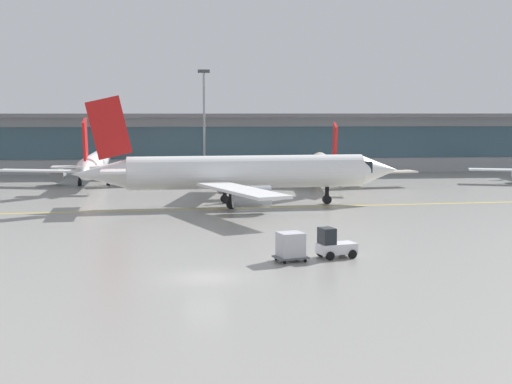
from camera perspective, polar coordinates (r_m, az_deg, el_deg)
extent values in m
plane|color=gray|center=(44.69, -3.90, -6.64)|extent=(400.00, 400.00, 0.00)
cube|color=yellow|center=(76.09, -0.58, -1.25)|extent=(109.71, 8.67, 0.01)
cube|color=#9EA3A8|center=(121.72, -5.09, 3.69)|extent=(170.34, 8.00, 9.00)
cube|color=#385666|center=(117.62, -5.07, 3.82)|extent=(163.52, 0.16, 5.04)
cube|color=slate|center=(120.10, -5.10, 5.94)|extent=(177.15, 11.00, 0.60)
cylinder|color=white|center=(102.59, -12.38, 2.16)|extent=(3.22, 20.01, 2.77)
cone|color=white|center=(114.16, -11.84, 2.58)|extent=(2.71, 3.38, 2.63)
cube|color=black|center=(111.93, -11.94, 2.68)|extent=(2.22, 2.54, 0.97)
cone|color=white|center=(90.50, -13.10, 1.61)|extent=(2.45, 4.48, 2.36)
cube|color=white|center=(101.95, -16.43, 1.59)|extent=(11.70, 5.43, 0.23)
cylinder|color=#999EA3|center=(102.87, -15.05, 1.24)|extent=(1.78, 2.97, 1.71)
cube|color=white|center=(100.60, -8.43, 1.72)|extent=(11.67, 5.89, 0.23)
cylinder|color=#999EA3|center=(101.97, -9.69, 1.33)|extent=(1.78, 2.97, 1.71)
cube|color=red|center=(91.16, -13.10, 4.00)|extent=(0.38, 3.74, 5.22)
cube|color=white|center=(91.91, -14.29, 1.91)|extent=(4.12, 2.05, 0.20)
cube|color=white|center=(91.48, -11.76, 1.95)|extent=(4.12, 2.05, 0.20)
cylinder|color=black|center=(109.69, -12.02, 1.32)|extent=(0.36, 0.36, 1.47)
cylinder|color=black|center=(109.72, -12.01, 1.13)|extent=(0.46, 0.74, 0.73)
cylinder|color=black|center=(101.34, -13.50, 0.88)|extent=(0.36, 0.36, 1.47)
cylinder|color=black|center=(101.38, -13.49, 0.67)|extent=(0.46, 0.74, 0.73)
cylinder|color=black|center=(100.99, -11.38, 0.91)|extent=(0.36, 0.36, 1.47)
cylinder|color=black|center=(101.02, -11.38, 0.70)|extent=(0.46, 0.74, 0.73)
cylinder|color=silver|center=(98.90, 5.43, 2.03)|extent=(4.38, 18.92, 2.60)
cone|color=silver|center=(109.76, 4.87, 2.45)|extent=(2.76, 3.35, 2.47)
cube|color=black|center=(107.67, 4.97, 2.55)|extent=(2.25, 2.53, 0.91)
cone|color=silver|center=(87.54, 6.16, 1.47)|extent=(2.60, 4.36, 2.21)
cube|color=silver|center=(97.00, 1.59, 1.55)|extent=(10.88, 6.21, 0.21)
cylinder|color=#999EA3|center=(98.29, 2.82, 1.18)|extent=(1.86, 2.90, 1.61)
cube|color=silver|center=(98.32, 9.38, 1.53)|extent=(10.99, 4.38, 0.21)
cylinder|color=#999EA3|center=(99.18, 8.04, 1.17)|extent=(1.86, 2.90, 1.61)
cube|color=red|center=(88.14, 6.13, 3.80)|extent=(0.61, 3.52, 4.90)
cube|color=silver|center=(88.44, 4.85, 1.79)|extent=(3.99, 2.20, 0.18)
cube|color=silver|center=(88.86, 7.31, 1.78)|extent=(3.99, 2.20, 0.18)
cylinder|color=black|center=(105.57, 5.07, 1.22)|extent=(0.34, 0.34, 1.38)
cylinder|color=black|center=(105.60, 5.07, 1.03)|extent=(0.49, 0.73, 0.69)
cylinder|color=black|center=(97.39, 4.47, 0.80)|extent=(0.34, 0.34, 1.38)
cylinder|color=black|center=(97.42, 4.47, 0.59)|extent=(0.49, 0.73, 0.69)
cylinder|color=black|center=(97.74, 6.53, 0.79)|extent=(0.34, 0.34, 1.38)
cylinder|color=black|center=(97.77, 6.53, 0.59)|extent=(0.49, 0.73, 0.69)
cube|color=white|center=(107.00, 18.98, 1.63)|extent=(10.75, 5.60, 0.21)
cylinder|color=white|center=(77.69, -0.71, 1.57)|extent=(25.28, 5.37, 3.48)
cone|color=white|center=(81.34, 9.52, 1.69)|extent=(4.42, 3.62, 3.31)
cube|color=black|center=(80.42, 7.65, 1.98)|extent=(3.33, 2.95, 1.22)
cone|color=white|center=(76.73, -12.09, 1.37)|extent=(5.78, 3.37, 2.96)
cube|color=white|center=(86.28, -3.02, 1.39)|extent=(6.12, 14.71, 0.29)
cylinder|color=#999EA3|center=(83.74, -1.73, 0.58)|extent=(3.84, 2.42, 2.15)
cube|color=white|center=(68.70, -1.20, 0.14)|extent=(8.07, 14.59, 0.29)
cylinder|color=#999EA3|center=(71.86, -0.34, -0.36)|extent=(3.84, 2.42, 2.15)
cube|color=red|center=(76.44, -11.33, 4.91)|extent=(4.71, 0.72, 6.56)
cube|color=white|center=(79.20, -10.93, 1.92)|extent=(2.84, 5.29, 0.25)
cube|color=white|center=(74.09, -10.99, 1.63)|extent=(2.84, 5.29, 0.25)
cylinder|color=black|center=(79.84, 5.52, -0.26)|extent=(0.45, 0.45, 1.84)
cylinder|color=black|center=(79.89, 5.51, -0.59)|extent=(0.96, 0.63, 0.92)
cylinder|color=black|center=(79.97, -2.43, -0.22)|extent=(0.45, 0.45, 1.84)
cylinder|color=black|center=(80.03, -2.43, -0.55)|extent=(0.96, 0.63, 0.92)
cylinder|color=black|center=(75.34, -1.96, -0.62)|extent=(0.45, 0.45, 1.84)
cylinder|color=black|center=(75.39, -1.96, -0.97)|extent=(0.96, 0.63, 0.92)
cube|color=silver|center=(50.78, 6.26, -4.35)|extent=(2.88, 2.04, 0.70)
cube|color=#1E2328|center=(50.28, 5.51, -3.40)|extent=(1.20, 1.43, 1.10)
cylinder|color=black|center=(51.84, 6.74, -4.53)|extent=(0.64, 0.37, 0.60)
cylinder|color=black|center=(50.63, 7.48, -4.80)|extent=(0.64, 0.37, 0.60)
cylinder|color=black|center=(51.08, 5.05, -4.67)|extent=(0.64, 0.37, 0.60)
cylinder|color=black|center=(49.85, 5.75, -4.95)|extent=(0.64, 0.37, 0.60)
cube|color=#595B60|center=(49.39, 2.69, -5.05)|extent=(2.45, 2.10, 0.12)
cube|color=silver|center=(49.23, 2.70, -4.07)|extent=(1.94, 1.87, 1.60)
cylinder|color=black|center=(50.35, 3.16, -5.03)|extent=(0.24, 0.15, 0.22)
cylinder|color=black|center=(49.10, 3.83, -5.33)|extent=(0.24, 0.15, 0.22)
cylinder|color=black|center=(49.77, 1.57, -5.16)|extent=(0.24, 0.15, 0.22)
cylinder|color=black|center=(48.50, 2.21, -5.47)|extent=(0.24, 0.15, 0.22)
cylinder|color=gray|center=(111.94, -4.04, 5.18)|extent=(0.36, 0.36, 15.68)
cube|color=#3F3F42|center=(112.08, -4.07, 9.32)|extent=(1.80, 0.30, 0.50)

